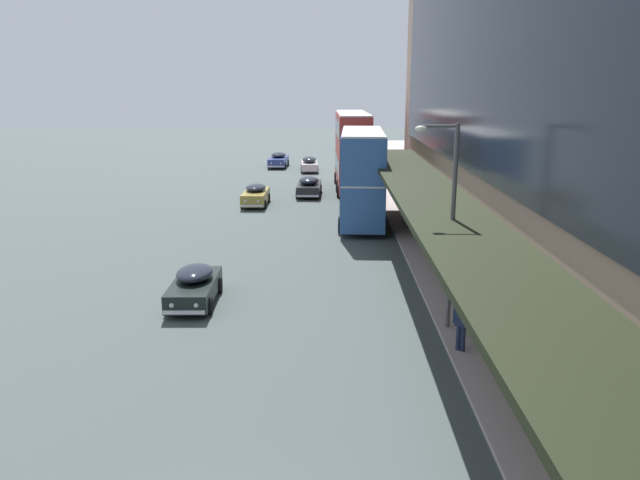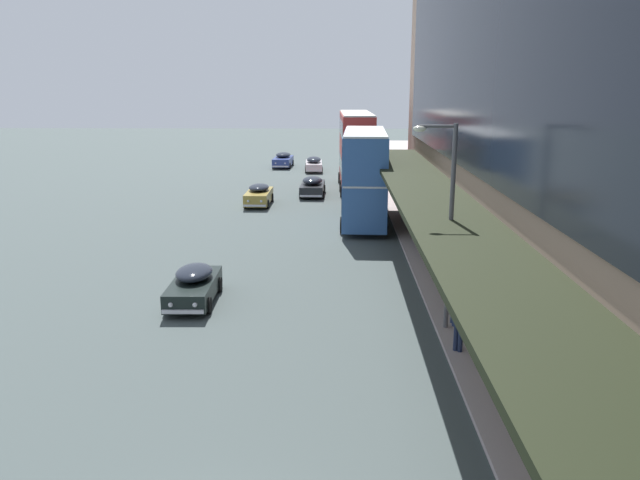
{
  "view_description": "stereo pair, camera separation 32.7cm",
  "coord_description": "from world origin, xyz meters",
  "px_view_note": "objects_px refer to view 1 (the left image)",
  "views": [
    {
      "loc": [
        2.03,
        -9.24,
        8.61
      ],
      "look_at": [
        1.68,
        17.55,
        1.95
      ],
      "focal_mm": 35.0,
      "sensor_mm": 36.0,
      "label": 1
    },
    {
      "loc": [
        2.35,
        -9.23,
        8.61
      ],
      "look_at": [
        1.68,
        17.55,
        1.95
      ],
      "focal_mm": 35.0,
      "sensor_mm": 36.0,
      "label": 2
    }
  ],
  "objects_px": {
    "sedan_trailing_mid": "(279,160)",
    "pedestrian_at_kerb": "(462,321)",
    "transit_bus_kerbside_rear": "(352,149)",
    "sedan_oncoming_rear": "(309,164)",
    "street_lamp": "(448,213)",
    "sedan_lead_mid": "(256,195)",
    "sedan_oncoming_front": "(309,186)",
    "sedan_lead_near": "(194,285)",
    "transit_bus_kerbside_front": "(362,174)"
  },
  "relations": [
    {
      "from": "sedan_oncoming_front",
      "to": "sedan_oncoming_rear",
      "type": "bearing_deg",
      "value": 91.59
    },
    {
      "from": "sedan_oncoming_rear",
      "to": "sedan_lead_mid",
      "type": "bearing_deg",
      "value": -100.29
    },
    {
      "from": "transit_bus_kerbside_front",
      "to": "sedan_lead_near",
      "type": "relative_size",
      "value": 2.17
    },
    {
      "from": "sedan_trailing_mid",
      "to": "sedan_lead_mid",
      "type": "xyz_separation_m",
      "value": [
        0.03,
        -22.03,
        -0.02
      ]
    },
    {
      "from": "transit_bus_kerbside_rear",
      "to": "sedan_oncoming_front",
      "type": "distance_m",
      "value": 5.24
    },
    {
      "from": "sedan_trailing_mid",
      "to": "sedan_lead_near",
      "type": "bearing_deg",
      "value": -90.07
    },
    {
      "from": "sedan_lead_near",
      "to": "street_lamp",
      "type": "relative_size",
      "value": 0.61
    },
    {
      "from": "sedan_oncoming_front",
      "to": "sedan_trailing_mid",
      "type": "bearing_deg",
      "value": 102.1
    },
    {
      "from": "sedan_lead_near",
      "to": "pedestrian_at_kerb",
      "type": "height_order",
      "value": "pedestrian_at_kerb"
    },
    {
      "from": "transit_bus_kerbside_front",
      "to": "street_lamp",
      "type": "xyz_separation_m",
      "value": [
        2.0,
        -18.09,
        1.17
      ]
    },
    {
      "from": "sedan_oncoming_front",
      "to": "transit_bus_kerbside_rear",
      "type": "bearing_deg",
      "value": 38.7
    },
    {
      "from": "transit_bus_kerbside_front",
      "to": "sedan_trailing_mid",
      "type": "height_order",
      "value": "transit_bus_kerbside_front"
    },
    {
      "from": "transit_bus_kerbside_rear",
      "to": "pedestrian_at_kerb",
      "type": "distance_m",
      "value": 33.28
    },
    {
      "from": "sedan_trailing_mid",
      "to": "sedan_oncoming_rear",
      "type": "relative_size",
      "value": 0.99
    },
    {
      "from": "pedestrian_at_kerb",
      "to": "sedan_lead_mid",
      "type": "bearing_deg",
      "value": 110.28
    },
    {
      "from": "sedan_lead_mid",
      "to": "sedan_lead_near",
      "type": "height_order",
      "value": "sedan_lead_mid"
    },
    {
      "from": "transit_bus_kerbside_front",
      "to": "pedestrian_at_kerb",
      "type": "distance_m",
      "value": 20.38
    },
    {
      "from": "transit_bus_kerbside_rear",
      "to": "pedestrian_at_kerb",
      "type": "xyz_separation_m",
      "value": [
        2.36,
        -33.12,
        -2.28
      ]
    },
    {
      "from": "sedan_oncoming_rear",
      "to": "sedan_trailing_mid",
      "type": "bearing_deg",
      "value": 136.64
    },
    {
      "from": "transit_bus_kerbside_rear",
      "to": "street_lamp",
      "type": "bearing_deg",
      "value": -86.03
    },
    {
      "from": "street_lamp",
      "to": "sedan_oncoming_front",
      "type": "bearing_deg",
      "value": 101.34
    },
    {
      "from": "transit_bus_kerbside_rear",
      "to": "sedan_oncoming_rear",
      "type": "bearing_deg",
      "value": 108.25
    },
    {
      "from": "street_lamp",
      "to": "sedan_lead_mid",
      "type": "bearing_deg",
      "value": 111.44
    },
    {
      "from": "transit_bus_kerbside_front",
      "to": "street_lamp",
      "type": "height_order",
      "value": "street_lamp"
    },
    {
      "from": "transit_bus_kerbside_rear",
      "to": "street_lamp",
      "type": "height_order",
      "value": "street_lamp"
    },
    {
      "from": "sedan_lead_mid",
      "to": "transit_bus_kerbside_front",
      "type": "bearing_deg",
      "value": -39.01
    },
    {
      "from": "sedan_oncoming_front",
      "to": "sedan_lead_mid",
      "type": "distance_m",
      "value": 5.6
    },
    {
      "from": "sedan_lead_near",
      "to": "sedan_trailing_mid",
      "type": "bearing_deg",
      "value": 89.93
    },
    {
      "from": "transit_bus_kerbside_rear",
      "to": "sedan_oncoming_front",
      "type": "height_order",
      "value": "transit_bus_kerbside_rear"
    },
    {
      "from": "transit_bus_kerbside_rear",
      "to": "sedan_oncoming_front",
      "type": "relative_size",
      "value": 2.34
    },
    {
      "from": "sedan_trailing_mid",
      "to": "street_lamp",
      "type": "bearing_deg",
      "value": -78.36
    },
    {
      "from": "sedan_trailing_mid",
      "to": "sedan_lead_near",
      "type": "distance_m",
      "value": 43.27
    },
    {
      "from": "sedan_trailing_mid",
      "to": "sedan_oncoming_rear",
      "type": "bearing_deg",
      "value": -43.36
    },
    {
      "from": "sedan_trailing_mid",
      "to": "sedan_oncoming_front",
      "type": "distance_m",
      "value": 18.35
    },
    {
      "from": "transit_bus_kerbside_rear",
      "to": "sedan_oncoming_rear",
      "type": "xyz_separation_m",
      "value": [
        -3.92,
        11.88,
        -2.71
      ]
    },
    {
      "from": "sedan_trailing_mid",
      "to": "sedan_lead_near",
      "type": "relative_size",
      "value": 1.12
    },
    {
      "from": "sedan_lead_mid",
      "to": "street_lamp",
      "type": "xyz_separation_m",
      "value": [
        9.48,
        -24.15,
        3.57
      ]
    },
    {
      "from": "transit_bus_kerbside_front",
      "to": "sedan_oncoming_front",
      "type": "height_order",
      "value": "transit_bus_kerbside_front"
    },
    {
      "from": "sedan_trailing_mid",
      "to": "pedestrian_at_kerb",
      "type": "height_order",
      "value": "pedestrian_at_kerb"
    },
    {
      "from": "sedan_lead_mid",
      "to": "sedan_trailing_mid",
      "type": "bearing_deg",
      "value": 90.07
    },
    {
      "from": "transit_bus_kerbside_front",
      "to": "sedan_trailing_mid",
      "type": "relative_size",
      "value": 1.93
    },
    {
      "from": "transit_bus_kerbside_rear",
      "to": "sedan_lead_near",
      "type": "relative_size",
      "value": 2.57
    },
    {
      "from": "transit_bus_kerbside_front",
      "to": "pedestrian_at_kerb",
      "type": "bearing_deg",
      "value": -83.75
    },
    {
      "from": "sedan_lead_mid",
      "to": "sedan_lead_near",
      "type": "relative_size",
      "value": 1.03
    },
    {
      "from": "sedan_lead_near",
      "to": "street_lamp",
      "type": "distance_m",
      "value": 10.63
    },
    {
      "from": "transit_bus_kerbside_front",
      "to": "transit_bus_kerbside_rear",
      "type": "distance_m",
      "value": 12.97
    },
    {
      "from": "sedan_lead_mid",
      "to": "transit_bus_kerbside_rear",
      "type": "bearing_deg",
      "value": 43.29
    },
    {
      "from": "pedestrian_at_kerb",
      "to": "street_lamp",
      "type": "xyz_separation_m",
      "value": [
        -0.2,
        2.07,
        3.16
      ]
    },
    {
      "from": "transit_bus_kerbside_front",
      "to": "sedan_oncoming_rear",
      "type": "bearing_deg",
      "value": 99.3
    },
    {
      "from": "sedan_trailing_mid",
      "to": "sedan_oncoming_rear",
      "type": "distance_m",
      "value": 4.73
    }
  ]
}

